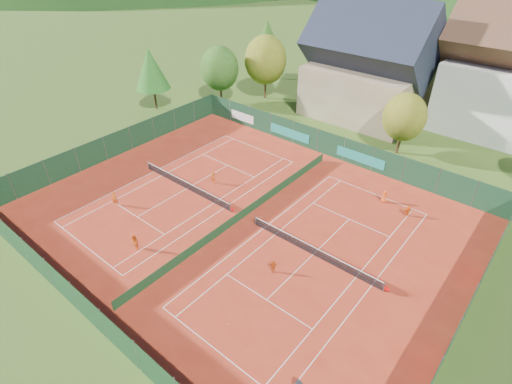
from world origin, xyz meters
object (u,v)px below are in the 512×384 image
Objects in this scene: chalet at (368,69)px; player_right_far_a at (384,196)px; player_left_far at (213,178)px; ball_hopper at (299,384)px; player_left_near at (114,199)px; player_right_near at (273,266)px; player_left_mid at (134,242)px; player_right_far_b at (408,211)px.

chalet reaches higher than player_right_far_a.
player_left_far is (-3.55, -27.34, -5.96)m from chalet.
player_left_near is at bearing 170.82° from ball_hopper.
player_left_far is at bearing 117.49° from player_right_near.
player_right_near is at bearing -74.16° from chalet.
player_right_near is at bearing -23.19° from player_left_near.
ball_hopper is 22.19m from player_right_far_a.
chalet is 11.61× the size of player_right_far_a.
ball_hopper is 25.40m from player_left_near.
player_left_near is at bearing -102.77° from chalet.
player_left_mid is at bearing 170.36° from player_right_near.
player_right_far_a reaches higher than player_right_far_b.
player_left_near reaches higher than player_right_near.
player_right_near is (9.58, -33.75, -6.00)m from chalet.
player_left_mid reaches higher than player_right_near.
player_left_mid is at bearing 53.33° from player_right_far_a.
player_left_near reaches higher than player_left_far.
player_left_far is (4.73, 9.21, -0.11)m from player_left_near.
player_right_far_b reaches higher than ball_hopper.
player_left_mid reaches higher than player_right_far_b.
player_left_mid is (-1.31, -39.27, -5.84)m from chalet.
player_right_far_b is at bearing 67.21° from player_left_mid.
ball_hopper is 0.64× the size of player_right_near.
player_left_mid is 25.59m from player_right_far_b.
chalet is 35.60m from player_right_near.
chalet is 37.93m from player_left_near.
player_right_far_b is (5.43, 14.19, -0.01)m from player_right_near.
player_right_near is at bearing 43.69° from player_left_mid.
player_left_far is 1.10× the size of player_right_far_b.
chalet reaches higher than player_left_far.
player_left_near is 18.08m from player_right_near.
player_right_near is at bearing 28.57° from player_right_far_b.
player_left_far is 17.95m from player_right_far_a.
player_left_far is 0.96× the size of player_right_far_a.
ball_hopper is at bearing 54.34° from player_right_far_b.
chalet is at bearing 45.13° from player_left_near.
ball_hopper is 9.95m from player_right_near.
player_left_near is at bearing -4.39° from player_right_far_b.
player_left_mid is 1.29× the size of player_right_far_b.
player_right_near is 15.20m from player_right_far_b.
player_left_mid is at bearing 175.77° from ball_hopper.
player_right_near is (13.13, -6.41, -0.05)m from player_left_far.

